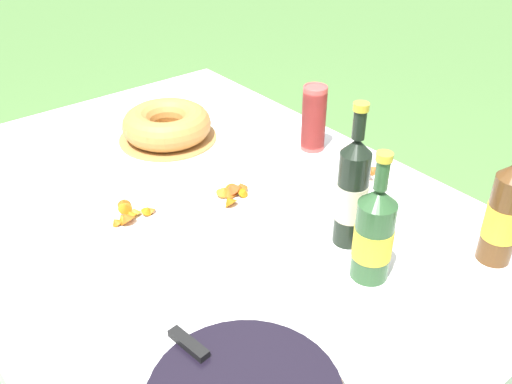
{
  "coord_description": "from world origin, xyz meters",
  "views": [
    {
      "loc": [
        1.06,
        -0.66,
        1.61
      ],
      "look_at": [
        0.12,
        0.09,
        0.84
      ],
      "focal_mm": 40.0,
      "sensor_mm": 36.0,
      "label": 1
    }
  ],
  "objects_px": {
    "serving_knife": "(232,380)",
    "juice_bottle_red": "(352,192)",
    "bundt_cake": "(167,125)",
    "cup_stack": "(314,118)",
    "snack_plate_near": "(130,216)",
    "cider_bottle_green": "(374,234)",
    "snack_plate_left": "(361,170)",
    "cider_bottle_amber": "(505,213)",
    "snack_plate_far": "(231,195)"
  },
  "relations": [
    {
      "from": "cider_bottle_green",
      "to": "snack_plate_left",
      "type": "bearing_deg",
      "value": 134.79
    },
    {
      "from": "juice_bottle_red",
      "to": "bundt_cake",
      "type": "bearing_deg",
      "value": -175.68
    },
    {
      "from": "serving_knife",
      "to": "bundt_cake",
      "type": "xyz_separation_m",
      "value": [
        -0.92,
        0.43,
        -0.02
      ]
    },
    {
      "from": "juice_bottle_red",
      "to": "snack_plate_far",
      "type": "distance_m",
      "value": 0.36
    },
    {
      "from": "bundt_cake",
      "to": "snack_plate_left",
      "type": "relative_size",
      "value": 1.49
    },
    {
      "from": "cider_bottle_amber",
      "to": "juice_bottle_red",
      "type": "xyz_separation_m",
      "value": [
        -0.25,
        -0.21,
        0.01
      ]
    },
    {
      "from": "cup_stack",
      "to": "cider_bottle_amber",
      "type": "distance_m",
      "value": 0.65
    },
    {
      "from": "bundt_cake",
      "to": "snack_plate_left",
      "type": "distance_m",
      "value": 0.62
    },
    {
      "from": "serving_knife",
      "to": "snack_plate_left",
      "type": "height_order",
      "value": "serving_knife"
    },
    {
      "from": "serving_knife",
      "to": "snack_plate_left",
      "type": "xyz_separation_m",
      "value": [
        -0.39,
        0.74,
        -0.05
      ]
    },
    {
      "from": "bundt_cake",
      "to": "snack_plate_near",
      "type": "bearing_deg",
      "value": -43.24
    },
    {
      "from": "cider_bottle_amber",
      "to": "cup_stack",
      "type": "bearing_deg",
      "value": 175.85
    },
    {
      "from": "bundt_cake",
      "to": "cider_bottle_amber",
      "type": "height_order",
      "value": "cider_bottle_amber"
    },
    {
      "from": "serving_knife",
      "to": "cup_stack",
      "type": "bearing_deg",
      "value": 121.27
    },
    {
      "from": "snack_plate_near",
      "to": "snack_plate_far",
      "type": "relative_size",
      "value": 0.93
    },
    {
      "from": "cider_bottle_green",
      "to": "cider_bottle_amber",
      "type": "relative_size",
      "value": 0.92
    },
    {
      "from": "serving_knife",
      "to": "cider_bottle_amber",
      "type": "distance_m",
      "value": 0.7
    },
    {
      "from": "cup_stack",
      "to": "snack_plate_near",
      "type": "relative_size",
      "value": 1.06
    },
    {
      "from": "juice_bottle_red",
      "to": "snack_plate_near",
      "type": "height_order",
      "value": "juice_bottle_red"
    },
    {
      "from": "serving_knife",
      "to": "snack_plate_far",
      "type": "height_order",
      "value": "serving_knife"
    },
    {
      "from": "bundt_cake",
      "to": "serving_knife",
      "type": "bearing_deg",
      "value": -25.12
    },
    {
      "from": "bundt_cake",
      "to": "cup_stack",
      "type": "xyz_separation_m",
      "value": [
        0.33,
        0.31,
        0.05
      ]
    },
    {
      "from": "cider_bottle_amber",
      "to": "snack_plate_near",
      "type": "relative_size",
      "value": 1.74
    },
    {
      "from": "cider_bottle_amber",
      "to": "juice_bottle_red",
      "type": "bearing_deg",
      "value": -140.22
    },
    {
      "from": "cup_stack",
      "to": "snack_plate_left",
      "type": "relative_size",
      "value": 0.98
    },
    {
      "from": "bundt_cake",
      "to": "cider_bottle_green",
      "type": "bearing_deg",
      "value": 0.12
    },
    {
      "from": "juice_bottle_red",
      "to": "serving_knife",
      "type": "bearing_deg",
      "value": -67.83
    },
    {
      "from": "bundt_cake",
      "to": "cider_bottle_amber",
      "type": "bearing_deg",
      "value": 15.21
    },
    {
      "from": "cider_bottle_amber",
      "to": "snack_plate_left",
      "type": "height_order",
      "value": "cider_bottle_amber"
    },
    {
      "from": "snack_plate_near",
      "to": "snack_plate_far",
      "type": "height_order",
      "value": "snack_plate_near"
    },
    {
      "from": "cup_stack",
      "to": "snack_plate_left",
      "type": "distance_m",
      "value": 0.22
    },
    {
      "from": "serving_knife",
      "to": "snack_plate_far",
      "type": "distance_m",
      "value": 0.64
    },
    {
      "from": "cup_stack",
      "to": "cider_bottle_green",
      "type": "relative_size",
      "value": 0.67
    },
    {
      "from": "cider_bottle_amber",
      "to": "snack_plate_far",
      "type": "height_order",
      "value": "cider_bottle_amber"
    },
    {
      "from": "bundt_cake",
      "to": "cider_bottle_green",
      "type": "height_order",
      "value": "cider_bottle_green"
    },
    {
      "from": "cider_bottle_green",
      "to": "juice_bottle_red",
      "type": "xyz_separation_m",
      "value": [
        -0.11,
        0.05,
        0.03
      ]
    },
    {
      "from": "bundt_cake",
      "to": "juice_bottle_red",
      "type": "bearing_deg",
      "value": 4.32
    },
    {
      "from": "cider_bottle_green",
      "to": "snack_plate_left",
      "type": "relative_size",
      "value": 1.48
    },
    {
      "from": "bundt_cake",
      "to": "snack_plate_far",
      "type": "bearing_deg",
      "value": -7.4
    },
    {
      "from": "bundt_cake",
      "to": "cider_bottle_amber",
      "type": "relative_size",
      "value": 0.92
    },
    {
      "from": "serving_knife",
      "to": "juice_bottle_red",
      "type": "height_order",
      "value": "juice_bottle_red"
    },
    {
      "from": "cider_bottle_green",
      "to": "snack_plate_left",
      "type": "height_order",
      "value": "cider_bottle_green"
    },
    {
      "from": "cider_bottle_amber",
      "to": "snack_plate_far",
      "type": "distance_m",
      "value": 0.66
    },
    {
      "from": "juice_bottle_red",
      "to": "snack_plate_left",
      "type": "distance_m",
      "value": 0.35
    },
    {
      "from": "bundt_cake",
      "to": "cider_bottle_amber",
      "type": "distance_m",
      "value": 1.02
    },
    {
      "from": "bundt_cake",
      "to": "snack_plate_far",
      "type": "relative_size",
      "value": 1.5
    },
    {
      "from": "cider_bottle_amber",
      "to": "serving_knife",
      "type": "bearing_deg",
      "value": -94.51
    },
    {
      "from": "serving_knife",
      "to": "cider_bottle_amber",
      "type": "xyz_separation_m",
      "value": [
        0.05,
        0.7,
        0.06
      ]
    },
    {
      "from": "cider_bottle_amber",
      "to": "snack_plate_left",
      "type": "relative_size",
      "value": 1.62
    },
    {
      "from": "cup_stack",
      "to": "bundt_cake",
      "type": "bearing_deg",
      "value": -136.66
    }
  ]
}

